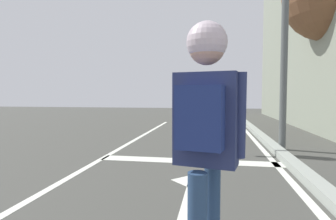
% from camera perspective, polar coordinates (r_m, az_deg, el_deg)
% --- Properties ---
extents(lane_line_center, '(0.12, 20.00, 0.01)m').
position_cam_1_polar(lane_line_center, '(3.83, -28.63, -17.17)').
color(lane_line_center, silver).
rests_on(lane_line_center, ground).
extents(stop_bar, '(3.57, 0.40, 0.01)m').
position_cam_1_polar(stop_bar, '(5.48, 4.50, -10.64)').
color(stop_bar, silver).
rests_on(stop_bar, ground).
extents(lane_arrow_stem, '(0.16, 1.40, 0.01)m').
position_cam_1_polar(lane_arrow_stem, '(3.52, 4.42, -18.65)').
color(lane_arrow_stem, silver).
rests_on(lane_arrow_stem, ground).
extents(lane_arrow_head, '(0.71, 0.71, 0.01)m').
position_cam_1_polar(lane_arrow_head, '(4.32, 5.48, -14.47)').
color(lane_arrow_head, silver).
rests_on(lane_arrow_head, ground).
extents(skater, '(0.45, 0.62, 1.66)m').
position_cam_1_polar(skater, '(1.65, 7.91, -2.76)').
color(skater, navy).
rests_on(skater, skateboard).
extents(traffic_signal_mast, '(4.34, 0.34, 4.86)m').
position_cam_1_polar(traffic_signal_mast, '(7.16, 13.81, 20.97)').
color(traffic_signal_mast, '#575D5C').
rests_on(traffic_signal_mast, ground).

